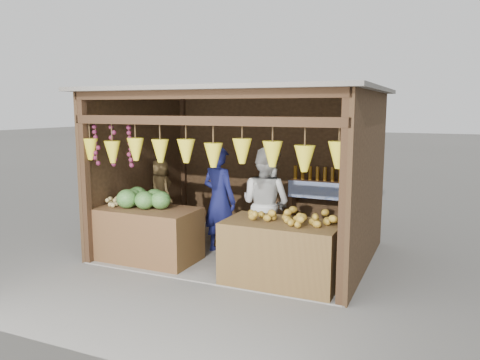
# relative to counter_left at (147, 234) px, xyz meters

# --- Properties ---
(ground) EXTENTS (80.00, 80.00, 0.00)m
(ground) POSITION_rel_counter_left_xyz_m (1.19, 0.97, -0.42)
(ground) COLOR #514F49
(ground) RESTS_ON ground
(stall_structure) EXTENTS (4.30, 3.30, 2.66)m
(stall_structure) POSITION_rel_counter_left_xyz_m (1.15, 0.93, 1.25)
(stall_structure) COLOR slate
(stall_structure) RESTS_ON ground
(back_shelf) EXTENTS (1.25, 0.32, 1.32)m
(back_shelf) POSITION_rel_counter_left_xyz_m (2.24, 2.26, 0.46)
(back_shelf) COLOR #382314
(back_shelf) RESTS_ON ground
(counter_left) EXTENTS (1.59, 0.85, 0.83)m
(counter_left) POSITION_rel_counter_left_xyz_m (0.00, 0.00, 0.00)
(counter_left) COLOR #53391B
(counter_left) RESTS_ON ground
(counter_right) EXTENTS (1.54, 0.85, 0.86)m
(counter_right) POSITION_rel_counter_left_xyz_m (2.24, -0.10, 0.01)
(counter_right) COLOR #462F17
(counter_right) RESTS_ON ground
(stool) EXTENTS (0.36, 0.36, 0.33)m
(stool) POSITION_rel_counter_left_xyz_m (-0.49, 1.15, -0.25)
(stool) COLOR black
(stool) RESTS_ON ground
(man_standing) EXTENTS (0.74, 0.58, 1.76)m
(man_standing) POSITION_rel_counter_left_xyz_m (0.87, 0.78, 0.47)
(man_standing) COLOR #131647
(man_standing) RESTS_ON ground
(woman_standing) EXTENTS (1.00, 0.87, 1.76)m
(woman_standing) POSITION_rel_counter_left_xyz_m (1.66, 0.81, 0.47)
(woman_standing) COLOR silver
(woman_standing) RESTS_ON ground
(vendor_seated) EXTENTS (0.65, 0.57, 1.13)m
(vendor_seated) POSITION_rel_counter_left_xyz_m (-0.49, 1.15, 0.48)
(vendor_seated) COLOR #503D20
(vendor_seated) RESTS_ON stool
(melon_pile) EXTENTS (1.00, 0.50, 0.32)m
(melon_pile) POSITION_rel_counter_left_xyz_m (-0.08, 0.03, 0.58)
(melon_pile) COLOR #124512
(melon_pile) RESTS_ON counter_left
(tanfruit_pile) EXTENTS (0.34, 0.40, 0.13)m
(tanfruit_pile) POSITION_rel_counter_left_xyz_m (-0.61, -0.04, 0.48)
(tanfruit_pile) COLOR tan
(tanfruit_pile) RESTS_ON counter_left
(mango_pile) EXTENTS (1.40, 0.64, 0.22)m
(mango_pile) POSITION_rel_counter_left_xyz_m (2.34, -0.11, 0.55)
(mango_pile) COLOR #BF6919
(mango_pile) RESTS_ON counter_right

